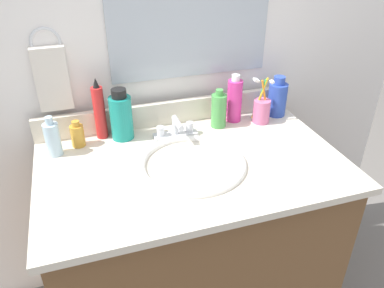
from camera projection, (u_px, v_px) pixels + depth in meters
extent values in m
cube|color=brown|center=(192.00, 249.00, 1.45)|extent=(0.95, 0.56, 0.74)
cube|color=beige|center=(193.00, 165.00, 1.26)|extent=(0.99, 0.61, 0.02)
cube|color=beige|center=(169.00, 112.00, 1.47)|extent=(0.99, 0.02, 0.09)
cube|color=white|center=(167.00, 141.00, 1.60)|extent=(2.09, 0.04, 1.30)
torus|color=silver|center=(45.00, 42.00, 1.24)|extent=(0.10, 0.01, 0.10)
cube|color=silver|center=(52.00, 79.00, 1.29)|extent=(0.11, 0.04, 0.22)
torus|color=white|center=(192.00, 164.00, 1.23)|extent=(0.35, 0.35, 0.02)
ellipsoid|color=white|center=(192.00, 175.00, 1.26)|extent=(0.30, 0.30, 0.11)
cylinder|color=#B2B5BA|center=(192.00, 184.00, 1.28)|extent=(0.04, 0.04, 0.01)
cube|color=silver|center=(175.00, 135.00, 1.40)|extent=(0.16, 0.05, 0.01)
cylinder|color=silver|center=(175.00, 126.00, 1.38)|extent=(0.02, 0.02, 0.06)
cylinder|color=silver|center=(178.00, 123.00, 1.33)|extent=(0.02, 0.09, 0.02)
cylinder|color=silver|center=(161.00, 131.00, 1.37)|extent=(0.03, 0.03, 0.04)
cylinder|color=silver|center=(190.00, 127.00, 1.40)|extent=(0.03, 0.03, 0.04)
cylinder|color=teal|center=(121.00, 118.00, 1.35)|extent=(0.08, 0.08, 0.16)
cylinder|color=black|center=(119.00, 93.00, 1.30)|extent=(0.05, 0.05, 0.03)
cylinder|color=gold|center=(78.00, 136.00, 1.32)|extent=(0.05, 0.05, 0.08)
cylinder|color=gold|center=(76.00, 124.00, 1.30)|extent=(0.03, 0.03, 0.02)
cylinder|color=#2D4CB2|center=(277.00, 100.00, 1.52)|extent=(0.07, 0.07, 0.13)
cylinder|color=#2D4CB2|center=(280.00, 80.00, 1.48)|extent=(0.04, 0.04, 0.03)
cylinder|color=#4C9E4C|center=(219.00, 111.00, 1.44)|extent=(0.06, 0.06, 0.13)
cylinder|color=#4C9E4C|center=(219.00, 92.00, 1.40)|extent=(0.03, 0.03, 0.02)
cylinder|color=red|center=(100.00, 113.00, 1.35)|extent=(0.04, 0.04, 0.19)
cone|color=black|center=(96.00, 83.00, 1.29)|extent=(0.02, 0.02, 0.03)
cylinder|color=silver|center=(53.00, 139.00, 1.27)|extent=(0.05, 0.05, 0.11)
cylinder|color=silver|center=(49.00, 121.00, 1.23)|extent=(0.03, 0.03, 0.03)
cylinder|color=#D8338C|center=(234.00, 101.00, 1.47)|extent=(0.06, 0.06, 0.16)
cylinder|color=white|center=(236.00, 78.00, 1.42)|extent=(0.03, 0.03, 0.02)
cylinder|color=#D16693|center=(261.00, 111.00, 1.47)|extent=(0.06, 0.06, 0.09)
cylinder|color=orange|center=(265.00, 99.00, 1.45)|extent=(0.05, 0.01, 0.16)
cube|color=white|center=(272.00, 82.00, 1.43)|extent=(0.01, 0.02, 0.01)
cylinder|color=yellow|center=(260.00, 98.00, 1.45)|extent=(0.04, 0.03, 0.17)
cube|color=white|center=(255.00, 80.00, 1.42)|extent=(0.01, 0.02, 0.01)
cylinder|color=green|center=(260.00, 99.00, 1.45)|extent=(0.03, 0.03, 0.17)
cube|color=white|center=(257.00, 81.00, 1.42)|extent=(0.01, 0.02, 0.01)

